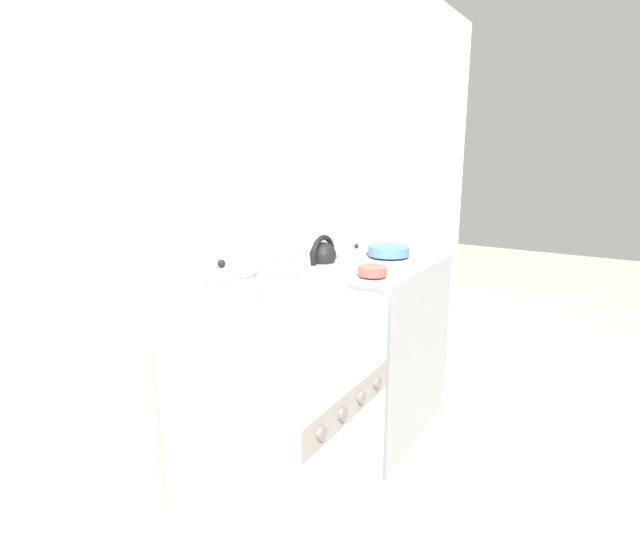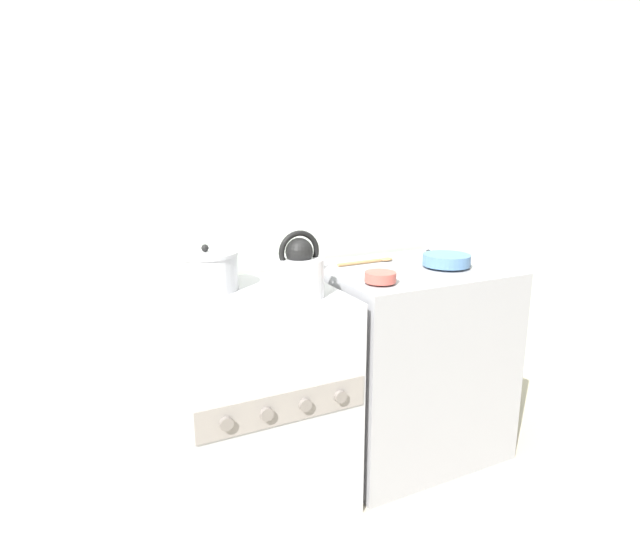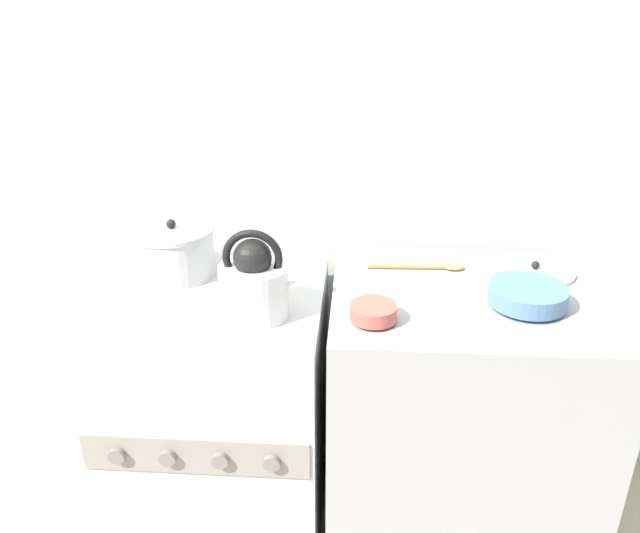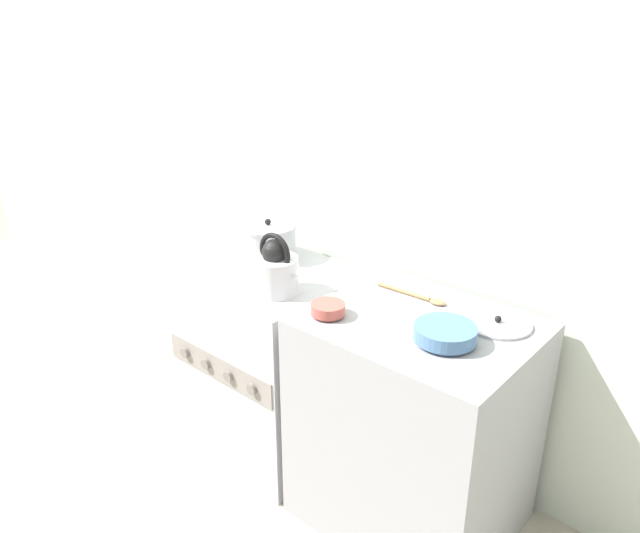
# 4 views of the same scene
# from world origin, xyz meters

# --- Properties ---
(wall_back) EXTENTS (7.00, 0.06, 2.50)m
(wall_back) POSITION_xyz_m (0.00, 0.69, 1.25)
(wall_back) COLOR silver
(wall_back) RESTS_ON ground_plane
(stove) EXTENTS (0.62, 0.62, 0.83)m
(stove) POSITION_xyz_m (0.00, 0.30, 0.42)
(stove) COLOR #B2B2B7
(stove) RESTS_ON ground_plane
(counter) EXTENTS (0.76, 0.62, 0.85)m
(counter) POSITION_xyz_m (0.72, 0.31, 0.43)
(counter) COLOR #99999E
(counter) RESTS_ON ground_plane
(kettle) EXTENTS (0.22, 0.18, 0.24)m
(kettle) POSITION_xyz_m (0.14, 0.19, 0.92)
(kettle) COLOR silver
(kettle) RESTS_ON stove
(cooking_pot) EXTENTS (0.25, 0.25, 0.17)m
(cooking_pot) POSITION_xyz_m (-0.14, 0.43, 0.90)
(cooking_pot) COLOR #B2B2B7
(cooking_pot) RESTS_ON stove
(enamel_bowl) EXTENTS (0.20, 0.20, 0.06)m
(enamel_bowl) POSITION_xyz_m (0.85, 0.24, 0.89)
(enamel_bowl) COLOR #4C729E
(enamel_bowl) RESTS_ON counter
(small_ceramic_bowl) EXTENTS (0.12, 0.12, 0.05)m
(small_ceramic_bowl) POSITION_xyz_m (0.45, 0.14, 0.88)
(small_ceramic_bowl) COLOR #B75147
(small_ceramic_bowl) RESTS_ON counter
(loose_pot_lid) EXTENTS (0.23, 0.23, 0.03)m
(loose_pot_lid) POSITION_xyz_m (0.93, 0.46, 0.86)
(loose_pot_lid) COLOR #B2B2B7
(loose_pot_lid) RESTS_ON counter
(wooden_spoon) EXTENTS (0.29, 0.04, 0.02)m
(wooden_spoon) POSITION_xyz_m (0.61, 0.46, 0.86)
(wooden_spoon) COLOR #A37A4C
(wooden_spoon) RESTS_ON counter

